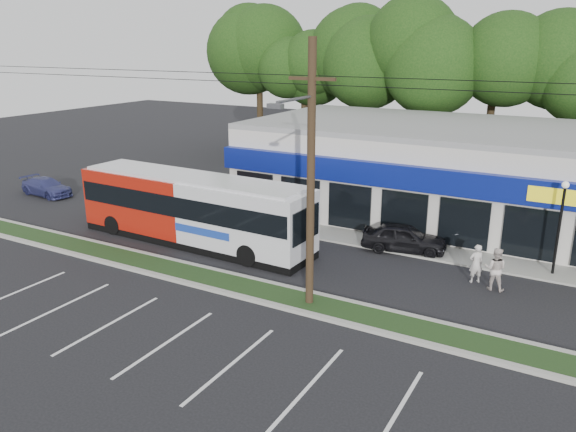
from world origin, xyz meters
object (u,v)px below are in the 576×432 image
(utility_pole, at_px, (306,169))
(pedestrian_b, at_px, (495,269))
(pedestrian_a, at_px, (476,264))
(car_silver, at_px, (138,202))
(car_blue, at_px, (46,187))
(lamp_post, at_px, (561,217))
(metrobus, at_px, (193,208))
(car_dark, at_px, (404,238))

(utility_pole, height_order, pedestrian_b, utility_pole)
(pedestrian_a, bearing_deg, car_silver, -39.74)
(car_blue, bearing_deg, pedestrian_b, -87.35)
(utility_pole, height_order, pedestrian_a, utility_pole)
(lamp_post, bearing_deg, car_silver, -174.56)
(metrobus, height_order, car_blue, metrobus)
(car_silver, bearing_deg, pedestrian_b, -91.27)
(car_silver, xyz_separation_m, pedestrian_b, (20.30, -0.68, 0.14))
(car_blue, xyz_separation_m, pedestrian_a, (28.01, -0.62, 0.27))
(car_blue, height_order, pedestrian_a, pedestrian_a)
(utility_pole, distance_m, pedestrian_b, 9.17)
(metrobus, xyz_separation_m, car_dark, (9.73, 4.00, -1.16))
(car_blue, relative_size, pedestrian_b, 2.21)
(utility_pole, distance_m, car_dark, 9.05)
(car_dark, xyz_separation_m, car_blue, (-24.18, -1.50, -0.11))
(metrobus, relative_size, pedestrian_b, 7.19)
(car_dark, xyz_separation_m, pedestrian_b, (4.67, -2.50, 0.22))
(lamp_post, bearing_deg, pedestrian_a, -139.51)
(lamp_post, height_order, car_blue, lamp_post)
(car_dark, xyz_separation_m, pedestrian_a, (3.83, -2.12, 0.16))
(lamp_post, relative_size, car_dark, 1.05)
(utility_pole, distance_m, metrobus, 9.65)
(car_dark, distance_m, car_blue, 24.23)
(utility_pole, distance_m, lamp_post, 11.67)
(utility_pole, bearing_deg, pedestrian_a, 45.64)
(car_silver, bearing_deg, car_blue, 88.46)
(car_silver, distance_m, pedestrian_b, 20.31)
(metrobus, xyz_separation_m, pedestrian_a, (13.56, 1.88, -1.00))
(metrobus, xyz_separation_m, car_blue, (-14.45, 2.50, -1.27))
(metrobus, bearing_deg, car_dark, 23.98)
(pedestrian_b, bearing_deg, utility_pole, 38.18)
(lamp_post, relative_size, pedestrian_b, 2.33)
(lamp_post, distance_m, car_dark, 6.96)
(car_silver, bearing_deg, utility_pole, -111.51)
(pedestrian_a, xyz_separation_m, pedestrian_b, (0.84, -0.38, 0.06))
(metrobus, bearing_deg, car_silver, 161.38)
(lamp_post, xyz_separation_m, pedestrian_b, (-2.00, -2.80, -1.76))
(lamp_post, xyz_separation_m, metrobus, (-16.40, -4.30, -0.82))
(lamp_post, height_order, metrobus, lamp_post)
(lamp_post, bearing_deg, pedestrian_b, -125.54)
(pedestrian_a, bearing_deg, pedestrian_b, 116.85)
(lamp_post, xyz_separation_m, pedestrian_a, (-2.84, -2.42, -1.82))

